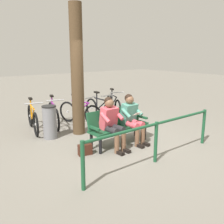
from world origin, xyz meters
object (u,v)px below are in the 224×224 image
(bench, at_px, (117,123))
(person_reading, at_px, (132,116))
(tree_trunk, at_px, (77,71))
(bicycle_green, at_px, (54,115))
(bicycle_purple, at_px, (100,110))
(litter_bin, at_px, (50,122))
(bicycle_black, at_px, (113,105))
(bicycle_silver, at_px, (33,119))
(bicycle_orange, at_px, (80,113))
(person_companion, at_px, (112,121))
(handbag, at_px, (85,150))

(bench, distance_m, person_reading, 0.39)
(person_reading, bearing_deg, tree_trunk, -67.10)
(bicycle_green, bearing_deg, bicycle_purple, 95.67)
(person_reading, distance_m, bicycle_purple, 2.26)
(litter_bin, bearing_deg, tree_trunk, 173.15)
(litter_bin, height_order, bicycle_black, bicycle_black)
(bicycle_green, distance_m, bicycle_silver, 0.66)
(tree_trunk, height_order, bicycle_orange, tree_trunk)
(bicycle_black, bearing_deg, person_companion, -17.22)
(person_companion, xyz_separation_m, bicycle_purple, (-1.20, -2.19, -0.30))
(bicycle_black, bearing_deg, litter_bin, -50.31)
(litter_bin, bearing_deg, bicycle_silver, -81.19)
(handbag, height_order, bicycle_black, bicycle_black)
(bicycle_orange, bearing_deg, handbag, -48.90)
(bench, bearing_deg, person_reading, 152.72)
(litter_bin, xyz_separation_m, bicycle_green, (-0.52, -0.91, -0.08))
(bicycle_purple, bearing_deg, bench, -23.91)
(bicycle_purple, distance_m, bicycle_silver, 2.19)
(bicycle_black, xyz_separation_m, bicycle_green, (2.28, 0.02, 0.00))
(tree_trunk, height_order, bicycle_purple, tree_trunk)
(bench, distance_m, bicycle_silver, 2.57)
(litter_bin, xyz_separation_m, bicycle_black, (-2.81, -0.93, -0.08))
(person_reading, xyz_separation_m, bicycle_silver, (1.61, -2.37, -0.31))
(litter_bin, distance_m, bicycle_silver, 0.87)
(person_companion, bearing_deg, tree_trunk, -91.25)
(litter_bin, bearing_deg, bicycle_black, -161.73)
(handbag, distance_m, bicycle_purple, 2.88)
(bench, bearing_deg, bicycle_silver, -62.70)
(person_reading, relative_size, bicycle_black, 0.76)
(bench, bearing_deg, litter_bin, -52.46)
(handbag, bearing_deg, bicycle_green, -99.02)
(person_companion, xyz_separation_m, bicycle_green, (0.32, -2.45, -0.30))
(bench, relative_size, bicycle_black, 1.02)
(litter_bin, distance_m, bicycle_black, 2.96)
(bicycle_purple, relative_size, bicycle_silver, 1.01)
(person_companion, relative_size, bicycle_black, 0.76)
(bench, xyz_separation_m, person_companion, (0.31, 0.18, 0.16))
(tree_trunk, xyz_separation_m, bicycle_silver, (0.93, -0.96, -1.34))
(person_reading, xyz_separation_m, litter_bin, (1.48, -1.51, -0.23))
(person_companion, distance_m, bicycle_green, 2.49)
(tree_trunk, bearing_deg, bicycle_green, -74.63)
(tree_trunk, xyz_separation_m, bicycle_green, (0.28, -1.01, -1.34))
(litter_bin, xyz_separation_m, bicycle_purple, (-2.04, -0.66, -0.08))
(person_companion, bearing_deg, bicycle_silver, -70.71)
(person_reading, relative_size, tree_trunk, 0.35)
(handbag, distance_m, bicycle_green, 2.44)
(tree_trunk, bearing_deg, litter_bin, -6.85)
(person_companion, height_order, tree_trunk, tree_trunk)
(bicycle_black, relative_size, bicycle_green, 0.97)
(litter_bin, height_order, bicycle_purple, bicycle_purple)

